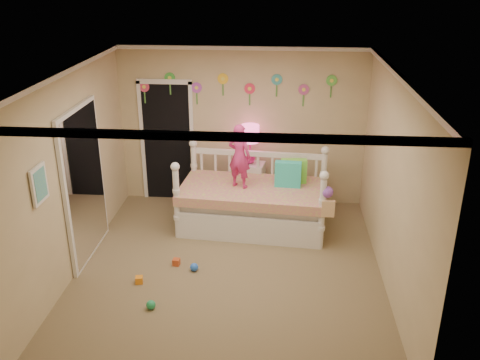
# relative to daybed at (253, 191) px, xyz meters

# --- Properties ---
(floor) EXTENTS (4.00, 4.50, 0.01)m
(floor) POSITION_rel_daybed_xyz_m (-0.24, -1.28, -0.60)
(floor) COLOR #7F684C
(floor) RESTS_ON ground
(ceiling) EXTENTS (4.00, 4.50, 0.01)m
(ceiling) POSITION_rel_daybed_xyz_m (-0.24, -1.28, 2.00)
(ceiling) COLOR white
(ceiling) RESTS_ON floor
(back_wall) EXTENTS (4.00, 0.01, 2.60)m
(back_wall) POSITION_rel_daybed_xyz_m (-0.24, 0.97, 0.70)
(back_wall) COLOR tan
(back_wall) RESTS_ON floor
(left_wall) EXTENTS (0.01, 4.50, 2.60)m
(left_wall) POSITION_rel_daybed_xyz_m (-2.24, -1.28, 0.70)
(left_wall) COLOR tan
(left_wall) RESTS_ON floor
(right_wall) EXTENTS (0.01, 4.50, 2.60)m
(right_wall) POSITION_rel_daybed_xyz_m (1.76, -1.28, 0.70)
(right_wall) COLOR tan
(right_wall) RESTS_ON floor
(crown_molding) EXTENTS (4.00, 4.50, 0.06)m
(crown_molding) POSITION_rel_daybed_xyz_m (-0.24, -1.28, 1.97)
(crown_molding) COLOR white
(crown_molding) RESTS_ON ceiling
(daybed) EXTENTS (2.30, 1.37, 1.20)m
(daybed) POSITION_rel_daybed_xyz_m (0.00, 0.00, 0.00)
(daybed) COLOR white
(daybed) RESTS_ON floor
(pillow_turquoise) EXTENTS (0.40, 0.16, 0.39)m
(pillow_turquoise) POSITION_rel_daybed_xyz_m (0.52, 0.05, 0.26)
(pillow_turquoise) COLOR #26BFA5
(pillow_turquoise) RESTS_ON daybed
(pillow_lime) EXTENTS (0.40, 0.17, 0.37)m
(pillow_lime) POSITION_rel_daybed_xyz_m (0.61, 0.22, 0.25)
(pillow_lime) COLOR #79EA47
(pillow_lime) RESTS_ON daybed
(child) EXTENTS (0.42, 0.36, 0.97)m
(child) POSITION_rel_daybed_xyz_m (-0.20, -0.02, 0.55)
(child) COLOR #CE2E78
(child) RESTS_ON daybed
(nightstand) EXTENTS (0.51, 0.42, 0.76)m
(nightstand) POSITION_rel_daybed_xyz_m (-0.09, 0.72, -0.22)
(nightstand) COLOR white
(nightstand) RESTS_ON floor
(table_lamp) EXTENTS (0.29, 0.29, 0.64)m
(table_lamp) POSITION_rel_daybed_xyz_m (-0.09, 0.72, 0.59)
(table_lamp) COLOR #E41E85
(table_lamp) RESTS_ON nightstand
(closet_doorway) EXTENTS (0.90, 0.04, 2.07)m
(closet_doorway) POSITION_rel_daybed_xyz_m (-1.49, 0.95, 0.44)
(closet_doorway) COLOR black
(closet_doorway) RESTS_ON back_wall
(flower_decals) EXTENTS (3.40, 0.02, 0.50)m
(flower_decals) POSITION_rel_daybed_xyz_m (-0.33, 0.95, 1.34)
(flower_decals) COLOR #B2668C
(flower_decals) RESTS_ON back_wall
(mirror_closet) EXTENTS (0.07, 1.30, 2.10)m
(mirror_closet) POSITION_rel_daybed_xyz_m (-2.20, -0.98, 0.45)
(mirror_closet) COLOR white
(mirror_closet) RESTS_ON left_wall
(wall_picture) EXTENTS (0.05, 0.34, 0.42)m
(wall_picture) POSITION_rel_daybed_xyz_m (-2.21, -2.18, 0.95)
(wall_picture) COLOR white
(wall_picture) RESTS_ON left_wall
(hanging_bag) EXTENTS (0.20, 0.16, 0.36)m
(hanging_bag) POSITION_rel_daybed_xyz_m (1.05, -0.63, 0.13)
(hanging_bag) COLOR beige
(hanging_bag) RESTS_ON daybed
(toy_scatter) EXTENTS (0.86, 1.34, 0.11)m
(toy_scatter) POSITION_rel_daybed_xyz_m (-1.01, -1.60, -0.54)
(toy_scatter) COLOR #996666
(toy_scatter) RESTS_ON floor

